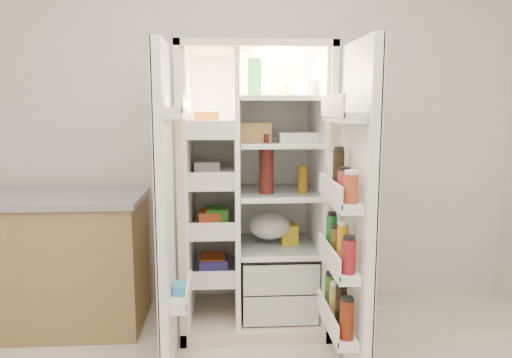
{
  "coord_description": "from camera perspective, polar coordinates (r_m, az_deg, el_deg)",
  "views": [
    {
      "loc": [
        -0.08,
        -1.48,
        1.44
      ],
      "look_at": [
        0.09,
        1.25,
        1.02
      ],
      "focal_mm": 34.0,
      "sensor_mm": 36.0,
      "label": 1
    }
  ],
  "objects": [
    {
      "name": "freezer_door",
      "position": [
        2.61,
        -10.59,
        -3.57
      ],
      "size": [
        0.15,
        0.4,
        1.72
      ],
      "color": "white",
      "rests_on": "floor"
    },
    {
      "name": "wall_back",
      "position": [
        3.48,
        -2.25,
        7.23
      ],
      "size": [
        4.0,
        0.02,
        2.7
      ],
      "primitive_type": "cube",
      "color": "silver",
      "rests_on": "floor"
    },
    {
      "name": "fridge_door",
      "position": [
        2.59,
        11.32,
        -4.27
      ],
      "size": [
        0.17,
        0.58,
        1.72
      ],
      "color": "white",
      "rests_on": "floor"
    },
    {
      "name": "refrigerator",
      "position": [
        3.21,
        -0.02,
        -3.77
      ],
      "size": [
        0.92,
        0.7,
        1.8
      ],
      "color": "beige",
      "rests_on": "floor"
    },
    {
      "name": "kitchen_counter",
      "position": [
        3.45,
        -22.9,
        -8.9
      ],
      "size": [
        1.2,
        0.64,
        0.87
      ],
      "color": "olive",
      "rests_on": "floor"
    }
  ]
}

